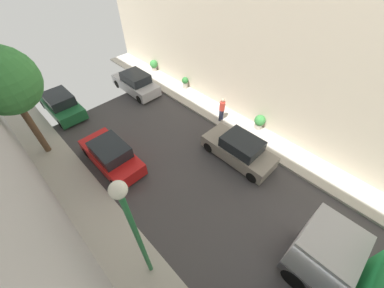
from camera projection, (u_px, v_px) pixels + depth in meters
The scene contains 12 objects.
ground at pixel (304, 264), 9.33m from camera, with size 32.00×32.00×0.00m, color #423F42.
sidewalk_right at pixel (349, 190), 11.75m from camera, with size 2.00×44.00×0.15m, color #B7B2A8.
parked_car_left_3 at pixel (111, 155), 12.57m from camera, with size 1.78×4.20×1.57m.
parked_car_left_4 at pixel (61, 104), 15.92m from camera, with size 1.78×4.20×1.57m.
parked_car_right_1 at pixel (239, 149), 12.88m from camera, with size 1.78×4.20×1.57m.
parked_car_right_2 at pixel (136, 83), 17.93m from camera, with size 1.78×4.20×1.57m.
pedestrian at pixel (222, 109), 14.99m from camera, with size 0.40×0.36×1.72m.
street_tree_2 at pixel (3, 82), 10.37m from camera, with size 3.17×3.17×6.20m.
potted_plant_1 at pixel (185, 82), 18.18m from camera, with size 0.52×0.52×0.91m.
potted_plant_3 at pixel (260, 121), 14.67m from camera, with size 0.71×0.71×0.98m.
potted_plant_5 at pixel (154, 65), 20.26m from camera, with size 0.69×0.69×0.92m.
lamp_post at pixel (133, 226), 6.34m from camera, with size 0.44×0.44×5.88m.
Camera 1 is at (-5.40, 1.08, 10.11)m, focal length 21.21 mm.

